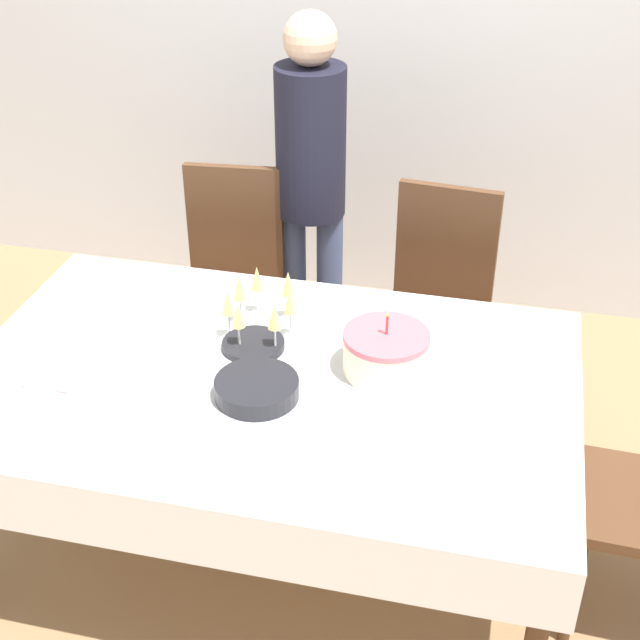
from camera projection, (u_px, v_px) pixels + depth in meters
ground_plane at (274, 545)px, 3.12m from camera, size 12.00×12.00×0.00m
wall_back at (381, 22)px, 3.95m from camera, size 8.00×0.05×2.70m
dining_table at (268, 401)px, 2.78m from camera, size 1.88×1.19×0.73m
dining_chair_far_left at (232, 275)px, 3.67m from camera, size 0.46×0.46×0.97m
dining_chair_far_right at (437, 299)px, 3.51m from camera, size 0.46×0.46×0.97m
birthday_cake at (386, 352)px, 2.71m from camera, size 0.26×0.26×0.21m
champagne_tray at (259, 313)px, 2.89m from camera, size 0.37×0.37×0.18m
plate_stack_main at (256, 388)px, 2.62m from camera, size 0.25×0.25×0.06m
plate_stack_dessert at (253, 346)px, 2.84m from camera, size 0.20×0.20×0.03m
cake_knife at (381, 415)px, 2.56m from camera, size 0.28×0.15×0.00m
fork_pile at (45, 399)px, 2.61m from camera, size 0.18×0.09×0.02m
napkin_pile at (56, 376)px, 2.71m from camera, size 0.15×0.15×0.01m
person_standing at (311, 171)px, 3.56m from camera, size 0.28×0.28×1.56m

